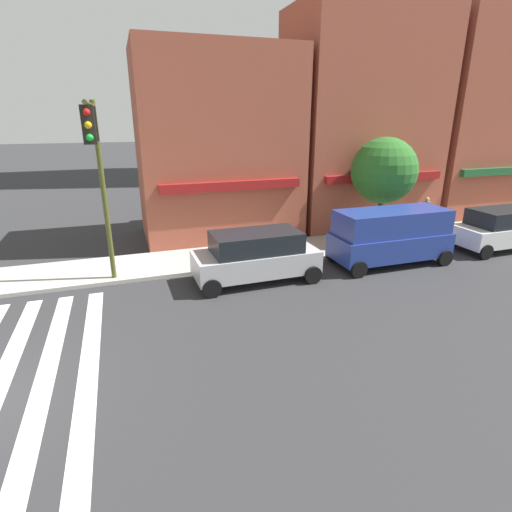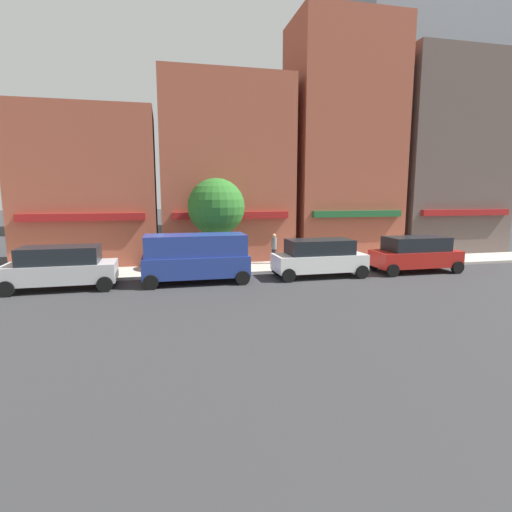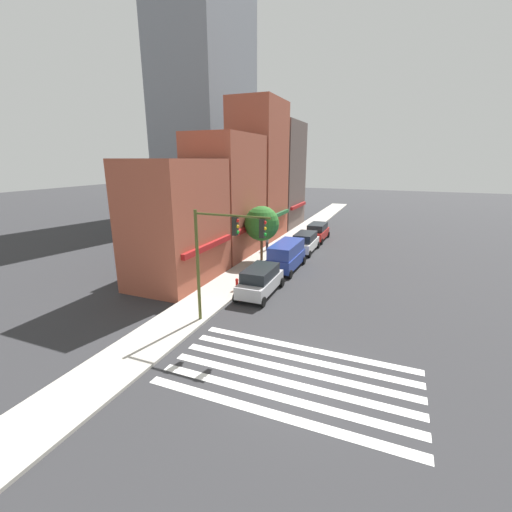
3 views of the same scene
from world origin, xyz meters
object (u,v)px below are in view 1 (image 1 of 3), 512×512
at_px(van_blue, 391,235).
at_px(pedestrian_grey_coat, 426,213).
at_px(fire_hydrant, 239,253).
at_px(street_tree, 384,171).
at_px(suv_white, 503,228).
at_px(suv_silver, 256,255).
at_px(traffic_signal, 98,161).

bearing_deg(van_blue, pedestrian_grey_coat, 36.11).
relative_size(pedestrian_grey_coat, fire_hydrant, 2.10).
relative_size(van_blue, street_tree, 1.01).
bearing_deg(pedestrian_grey_coat, van_blue, 3.45).
bearing_deg(van_blue, suv_white, -0.10).
height_order(suv_silver, fire_hydrant, suv_silver).
bearing_deg(suv_silver, suv_white, -0.89).
xyz_separation_m(suv_white, street_tree, (-4.93, 2.80, 2.51)).
xyz_separation_m(suv_white, fire_hydrant, (-12.51, 1.70, -0.42)).
distance_m(van_blue, street_tree, 3.85).
height_order(traffic_signal, suv_silver, traffic_signal).
height_order(traffic_signal, van_blue, traffic_signal).
bearing_deg(traffic_signal, suv_white, -0.53).
distance_m(van_blue, suv_white, 6.32).
bearing_deg(fire_hydrant, traffic_signal, -162.82).
distance_m(traffic_signal, suv_white, 17.86).
bearing_deg(van_blue, street_tree, 63.57).
xyz_separation_m(pedestrian_grey_coat, street_tree, (-3.50, -0.78, 2.47)).
relative_size(traffic_signal, suv_white, 1.38).
relative_size(traffic_signal, van_blue, 1.30).
height_order(van_blue, pedestrian_grey_coat, van_blue).
relative_size(suv_white, pedestrian_grey_coat, 2.66).
distance_m(suv_white, fire_hydrant, 12.63).
relative_size(van_blue, pedestrian_grey_coat, 2.83).
distance_m(suv_white, pedestrian_grey_coat, 3.85).
height_order(suv_silver, street_tree, street_tree).
distance_m(van_blue, fire_hydrant, 6.45).
distance_m(fire_hydrant, street_tree, 8.20).
relative_size(suv_silver, pedestrian_grey_coat, 2.67).
bearing_deg(fire_hydrant, suv_white, -7.74).
bearing_deg(van_blue, suv_silver, 179.90).
bearing_deg(pedestrian_grey_coat, street_tree, -20.23).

